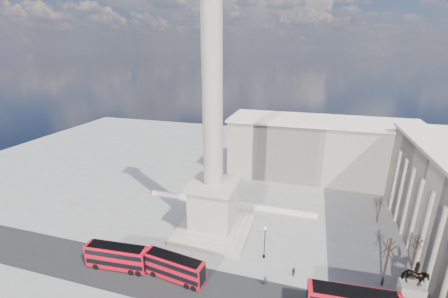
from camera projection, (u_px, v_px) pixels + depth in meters
ground at (206, 246)px, 55.69m from camera, size 180.00×180.00×0.00m
asphalt_road at (214, 292)px, 45.25m from camera, size 120.00×9.00×0.01m
nelsons_column at (213, 172)px, 56.14m from camera, size 14.00×14.00×49.85m
balustrade_wall at (229, 203)px, 70.07m from camera, size 40.00×0.60×1.10m
building_northeast at (320, 149)px, 84.03m from camera, size 51.00×17.00×16.60m
red_bus_a at (118, 257)px, 49.53m from camera, size 10.67×3.24×4.26m
red_bus_b at (175, 267)px, 47.18m from camera, size 10.36×3.63×4.11m
victorian_lamp at (265, 240)px, 51.57m from camera, size 0.53×0.53×6.17m
equestrian_statue at (411, 293)px, 41.41m from camera, size 3.83×2.87×8.02m
bare_tree_near at (390, 247)px, 44.35m from camera, size 2.03×2.03×8.87m
bare_tree_mid at (418, 241)px, 48.50m from camera, size 1.77×1.77×6.70m
bare_tree_far at (381, 201)px, 61.74m from camera, size 1.58×1.58×6.44m
pedestrian_walking at (265, 281)px, 46.25m from camera, size 0.62×0.45×1.61m
pedestrian_crossing at (293, 272)px, 48.21m from camera, size 0.89×0.89×1.52m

